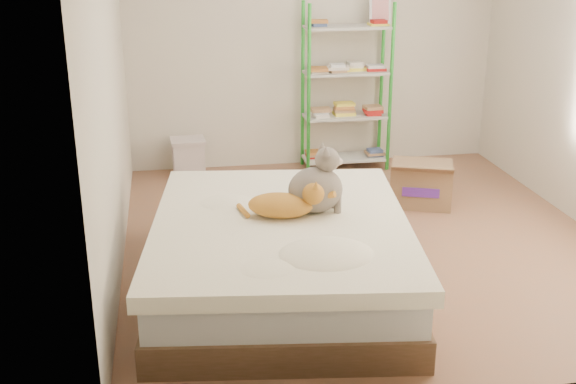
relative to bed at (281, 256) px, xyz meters
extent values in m
cube|color=#8C5B3E|center=(0.80, 0.77, -0.27)|extent=(3.80, 4.20, 0.01)
cube|color=beige|center=(0.80, 2.87, 1.03)|extent=(3.80, 0.01, 2.60)
cube|color=beige|center=(0.80, -1.33, 1.03)|extent=(3.80, 0.01, 2.60)
cube|color=beige|center=(-1.10, 0.77, 1.03)|extent=(0.01, 4.20, 2.60)
cube|color=brown|center=(0.00, 0.00, -0.17)|extent=(1.91, 2.27, 0.21)
cube|color=silver|center=(0.00, 0.00, 0.05)|extent=(1.85, 2.20, 0.23)
cube|color=white|center=(0.00, 0.00, 0.22)|extent=(1.95, 2.31, 0.10)
cylinder|color=green|center=(0.68, 2.49, 0.58)|extent=(0.04, 0.04, 1.70)
cylinder|color=green|center=(0.68, 2.81, 0.58)|extent=(0.04, 0.04, 1.70)
cylinder|color=green|center=(1.52, 2.49, 0.58)|extent=(0.04, 0.04, 1.70)
cylinder|color=green|center=(1.52, 2.81, 0.58)|extent=(0.04, 0.04, 1.70)
cube|color=beige|center=(1.10, 2.65, -0.17)|extent=(0.86, 0.34, 0.02)
cube|color=beige|center=(1.10, 2.65, 0.28)|extent=(0.86, 0.34, 0.02)
cube|color=beige|center=(1.10, 2.65, 0.73)|extent=(0.86, 0.34, 0.02)
cube|color=beige|center=(1.10, 2.65, 1.18)|extent=(0.86, 0.34, 0.02)
cube|color=#AD1714|center=(0.80, 2.65, -0.11)|extent=(0.20, 0.16, 0.09)
cube|color=#AD1714|center=(1.40, 2.65, -0.11)|extent=(0.20, 0.16, 0.09)
cube|color=#AD1714|center=(0.80, 2.65, 0.34)|extent=(0.20, 0.16, 0.09)
cube|color=#AD1714|center=(1.10, 2.65, 0.34)|extent=(0.20, 0.16, 0.09)
cube|color=#AD1714|center=(1.40, 2.65, 0.34)|extent=(0.20, 0.16, 0.09)
cube|color=#AD1714|center=(0.80, 2.65, 0.79)|extent=(0.20, 0.16, 0.09)
cube|color=#AD1714|center=(1.00, 2.65, 0.79)|extent=(0.20, 0.16, 0.09)
cube|color=#AD1714|center=(1.20, 2.65, 0.79)|extent=(0.20, 0.16, 0.09)
cube|color=#AD1714|center=(1.40, 2.65, 0.79)|extent=(0.20, 0.16, 0.09)
cube|color=#AD1714|center=(0.80, 2.65, 1.24)|extent=(0.20, 0.16, 0.09)
cube|color=#AD1714|center=(1.40, 2.65, 1.24)|extent=(0.20, 0.16, 0.09)
cube|color=silver|center=(1.44, 2.70, 1.33)|extent=(0.22, 0.07, 0.28)
cube|color=red|center=(1.44, 2.69, 1.33)|extent=(0.17, 0.05, 0.22)
cube|color=#86684B|center=(1.53, 1.48, -0.08)|extent=(0.66, 0.59, 0.38)
cube|color=#5425A1|center=(1.60, 1.27, -0.09)|extent=(0.31, 0.12, 0.08)
cube|color=#86684B|center=(1.53, 1.28, 0.11)|extent=(0.56, 0.34, 0.12)
cube|color=beige|center=(-0.52, 2.62, -0.09)|extent=(0.32, 0.28, 0.36)
cube|color=beige|center=(-0.52, 2.62, 0.10)|extent=(0.35, 0.31, 0.03)
camera|label=1|loc=(-0.70, -4.39, 2.08)|focal=45.00mm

